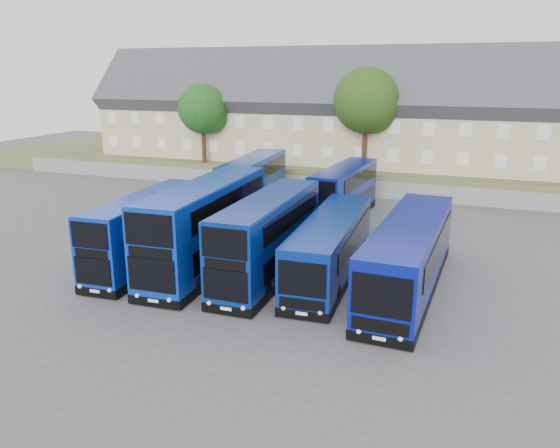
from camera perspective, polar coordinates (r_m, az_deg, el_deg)
The scene contains 13 objects.
ground at distance 28.25m, azimuth -6.57°, elevation -6.94°, with size 120.00×120.00×0.00m, color #4B4B50.
retaining_wall at distance 49.68m, azimuth 6.02°, elevation 3.93°, with size 70.00×0.40×1.50m, color slate.
earth_bank at distance 59.21m, azimuth 8.50°, elevation 6.00°, with size 80.00×20.00×2.00m, color brown.
terrace_row at distance 54.06m, azimuth 10.98°, elevation 10.96°, with size 60.00×10.40×11.20m.
dd_front_left at distance 31.93m, azimuth -13.81°, elevation -0.84°, with size 2.92×10.29×4.04m.
dd_front_mid at distance 30.92m, azimuth -7.72°, elevation -0.33°, with size 3.35×12.19×4.80m.
dd_front_right at distance 29.30m, azimuth -1.26°, elevation -1.56°, with size 2.69×11.00×4.35m.
dd_rear_left at distance 43.57m, azimuth -2.82°, elevation 4.10°, with size 3.24×10.76×4.22m.
dd_rear_right at distance 41.02m, azimuth 6.67°, elevation 3.11°, with size 2.97×10.15×3.98m.
coach_east_a at distance 29.62m, azimuth 5.29°, elevation -2.51°, with size 3.18×12.09×3.27m.
coach_east_b at distance 28.33m, azimuth 13.32°, elevation -3.38°, with size 3.21×13.29×3.61m.
tree_west at distance 54.88m, azimuth -7.90°, elevation 11.63°, with size 4.80×4.80×7.65m.
tree_mid at distance 49.80m, azimuth 9.19°, elevation 12.35°, with size 5.76×5.76×9.18m.
Camera 1 is at (12.08, -23.12, 10.85)m, focal length 35.00 mm.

